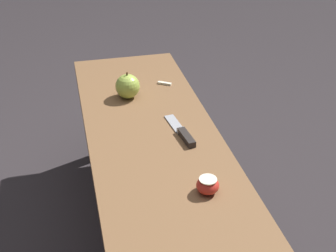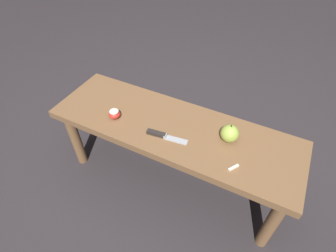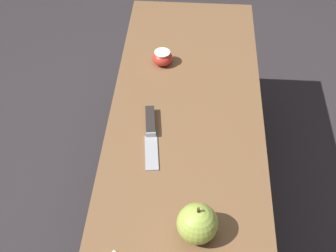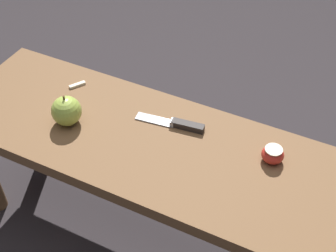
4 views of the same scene
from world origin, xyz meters
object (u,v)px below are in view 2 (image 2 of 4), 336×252
(knife, at_px, (161,135))
(apple_whole, at_px, (230,133))
(wooden_bench, at_px, (173,135))
(apple_cut, at_px, (114,114))

(knife, height_order, apple_whole, apple_whole)
(wooden_bench, xyz_separation_m, apple_whole, (0.28, 0.04, 0.11))
(knife, distance_m, apple_whole, 0.33)
(knife, distance_m, apple_cut, 0.28)
(wooden_bench, distance_m, apple_cut, 0.32)
(wooden_bench, bearing_deg, apple_cut, -165.01)
(wooden_bench, relative_size, apple_whole, 13.11)
(apple_cut, bearing_deg, knife, -1.92)
(knife, relative_size, apple_whole, 2.11)
(apple_whole, relative_size, apple_cut, 1.62)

